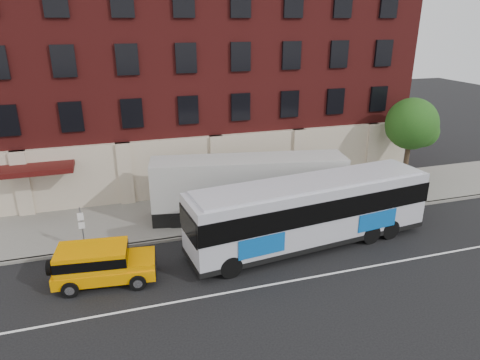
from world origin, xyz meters
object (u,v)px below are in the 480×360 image
object	(u,v)px
city_bus	(311,210)
yellow_suv	(100,262)
sign_pole	(82,226)
shipping_container	(249,189)
street_tree	(412,126)

from	to	relation	value
city_bus	yellow_suv	distance (m)	10.73
sign_pole	shipping_container	bearing A→B (deg)	8.55
street_tree	city_bus	bearing A→B (deg)	-150.33
sign_pole	street_tree	bearing A→B (deg)	8.61
yellow_suv	sign_pole	bearing A→B (deg)	104.77
street_tree	shipping_container	size ratio (longest dim) A/B	0.53
sign_pole	city_bus	xyz separation A→B (m)	(11.51, -2.66, 0.56)
city_bus	shipping_container	xyz separation A→B (m)	(-2.08, 4.08, -0.13)
sign_pole	city_bus	bearing A→B (deg)	-13.02
yellow_suv	street_tree	bearing A→B (deg)	17.02
city_bus	shipping_container	distance (m)	4.58
shipping_container	yellow_suv	bearing A→B (deg)	-151.99
street_tree	city_bus	size ratio (longest dim) A/B	0.46
street_tree	shipping_container	distance (m)	13.00
sign_pole	city_bus	size ratio (longest dim) A/B	0.18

